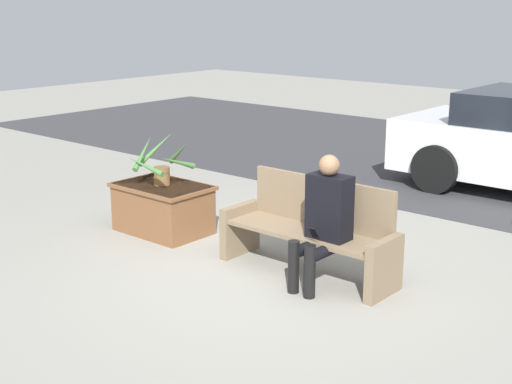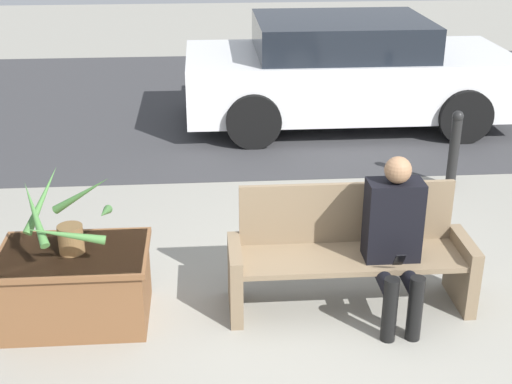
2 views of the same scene
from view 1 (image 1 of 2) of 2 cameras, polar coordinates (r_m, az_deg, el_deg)
name	(u,v)px [view 1 (image 1 of 2)]	position (r m, az deg, el deg)	size (l,w,h in m)	color
ground_plane	(268,276)	(6.77, 0.96, -6.75)	(30.00, 30.00, 0.00)	gray
road_surface	(507,170)	(11.61, 19.41, 1.69)	(20.00, 6.00, 0.01)	#38383A
bench	(311,231)	(6.77, 4.41, -3.10)	(1.78, 0.52, 0.89)	#7A664C
person_seated	(324,217)	(6.40, 5.46, -2.01)	(0.39, 0.57, 1.20)	black
planter_box	(163,207)	(8.01, -7.45, -1.18)	(1.05, 0.71, 0.55)	brown
potted_plant	(161,164)	(7.89, -7.63, 2.27)	(0.62, 0.62, 0.56)	brown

